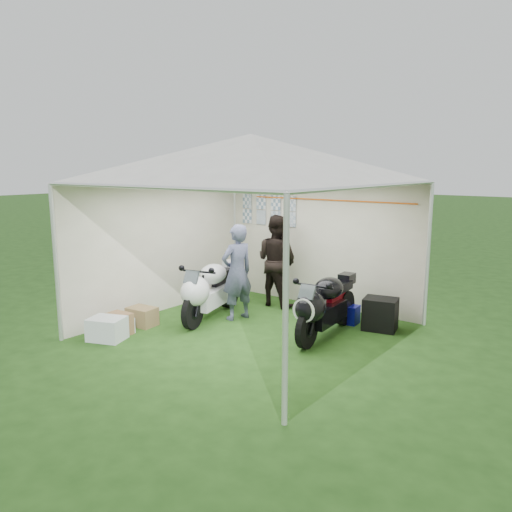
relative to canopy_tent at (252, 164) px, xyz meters
The scene contains 12 objects.
ground 2.58m from the canopy_tent, 89.22° to the right, with size 80.00×80.00×0.00m, color #1E4113.
canopy_tent is the anchor object (origin of this frame).
motorcycle_white 2.27m from the canopy_tent, behind, with size 0.77×1.87×0.94m.
motorcycle_black 2.34m from the canopy_tent, 24.28° to the left, with size 0.51×1.87×0.92m.
paddock_stand 2.91m from the canopy_tent, 54.11° to the left, with size 0.40×0.25×0.30m, color #1315D1.
person_dark_jacket 2.35m from the canopy_tent, 111.60° to the left, with size 0.82×0.64×1.68m, color black.
person_blue_jacket 1.91m from the canopy_tent, 148.61° to the left, with size 0.59×0.38×1.60m, color slate.
equipment_box 3.07m from the canopy_tent, 40.48° to the left, with size 0.51×0.41×0.51m, color black.
crate_0 3.25m from the canopy_tent, 132.68° to the right, with size 0.50×0.39×0.34m, color silver.
crate_1 3.17m from the canopy_tent, 137.98° to the right, with size 0.37×0.37×0.33m, color olive.
crate_2 3.17m from the canopy_tent, 141.04° to the right, with size 0.32×0.27×0.24m, color silver.
crate_3 3.02m from the canopy_tent, 152.26° to the right, with size 0.45×0.32×0.30m, color olive.
Camera 1 is at (4.58, -5.81, 2.54)m, focal length 35.00 mm.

